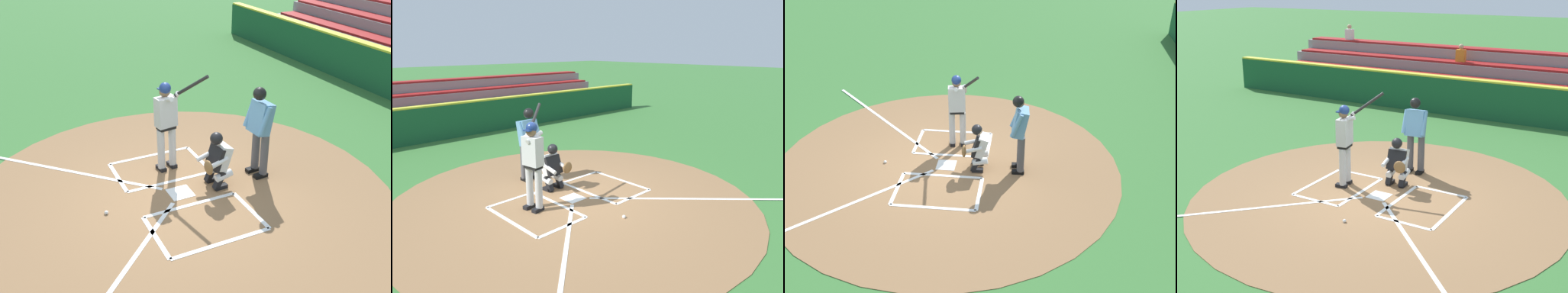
# 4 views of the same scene
# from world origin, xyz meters

# --- Properties ---
(ground_plane) EXTENTS (120.00, 120.00, 0.00)m
(ground_plane) POSITION_xyz_m (0.00, 0.00, 0.00)
(ground_plane) COLOR #387033
(dirt_circle) EXTENTS (8.00, 8.00, 0.01)m
(dirt_circle) POSITION_xyz_m (0.00, 0.00, 0.01)
(dirt_circle) COLOR olive
(dirt_circle) RESTS_ON ground
(home_plate_and_chalk) EXTENTS (7.93, 4.91, 0.01)m
(home_plate_and_chalk) POSITION_xyz_m (0.00, 0.88, 0.01)
(home_plate_and_chalk) COLOR white
(home_plate_and_chalk) RESTS_ON dirt_circle
(batter) EXTENTS (0.87, 0.83, 2.13)m
(batter) POSITION_xyz_m (0.95, -0.14, 1.10)
(batter) COLOR #BCBCBC
(batter) RESTS_ON ground
(catcher) EXTENTS (0.61, 0.61, 1.13)m
(catcher) POSITION_xyz_m (-0.04, -0.75, 0.59)
(catcher) COLOR black
(catcher) RESTS_ON ground
(plate_umpire) EXTENTS (0.60, 0.44, 1.86)m
(plate_umpire) POSITION_xyz_m (-0.01, -1.68, 1.08)
(plate_umpire) COLOR #4C4C51
(plate_umpire) RESTS_ON ground
(baseball) EXTENTS (0.07, 0.07, 0.07)m
(baseball) POSITION_xyz_m (-0.07, 1.44, 0.04)
(baseball) COLOR white
(baseball) RESTS_ON ground
(backstop_wall) EXTENTS (22.00, 0.36, 1.31)m
(backstop_wall) POSITION_xyz_m (0.00, -7.50, 0.65)
(backstop_wall) COLOR #19512D
(backstop_wall) RESTS_ON ground
(bleacher_stand) EXTENTS (20.00, 3.40, 2.55)m
(bleacher_stand) POSITION_xyz_m (0.00, -10.20, 0.70)
(bleacher_stand) COLOR gray
(bleacher_stand) RESTS_ON ground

